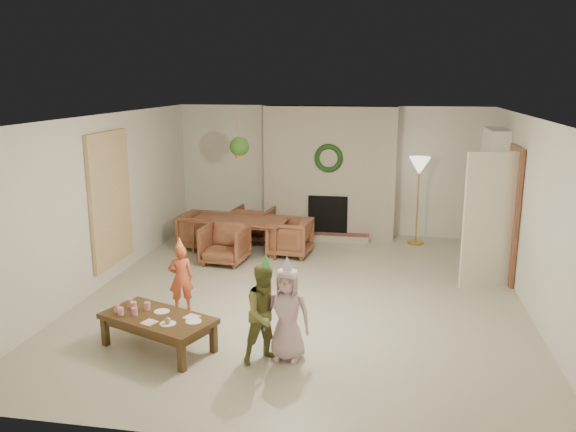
% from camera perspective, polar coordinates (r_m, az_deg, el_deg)
% --- Properties ---
extents(floor, '(7.00, 7.00, 0.00)m').
position_cam_1_polar(floor, '(8.33, 1.57, -7.76)').
color(floor, '#B7B29E').
rests_on(floor, ground).
extents(ceiling, '(7.00, 7.00, 0.00)m').
position_cam_1_polar(ceiling, '(7.79, 1.69, 9.67)').
color(ceiling, white).
rests_on(ceiling, wall_back).
extents(wall_back, '(7.00, 0.00, 7.00)m').
position_cam_1_polar(wall_back, '(11.38, 4.21, 4.46)').
color(wall_back, silver).
rests_on(wall_back, floor).
extents(wall_front, '(7.00, 0.00, 7.00)m').
position_cam_1_polar(wall_front, '(4.68, -4.72, -8.64)').
color(wall_front, silver).
rests_on(wall_front, floor).
extents(wall_left, '(0.00, 7.00, 7.00)m').
position_cam_1_polar(wall_left, '(8.90, -17.86, 1.36)').
color(wall_left, silver).
rests_on(wall_left, floor).
extents(wall_right, '(0.00, 7.00, 7.00)m').
position_cam_1_polar(wall_right, '(8.11, 23.10, -0.20)').
color(wall_right, silver).
rests_on(wall_right, floor).
extents(fireplace_mass, '(2.50, 0.40, 2.50)m').
position_cam_1_polar(fireplace_mass, '(11.19, 4.10, 4.31)').
color(fireplace_mass, '#541618').
rests_on(fireplace_mass, floor).
extents(fireplace_hearth, '(1.60, 0.30, 0.12)m').
position_cam_1_polar(fireplace_hearth, '(11.10, 3.81, -2.05)').
color(fireplace_hearth, maroon).
rests_on(fireplace_hearth, floor).
extents(fireplace_firebox, '(0.75, 0.12, 0.75)m').
position_cam_1_polar(fireplace_firebox, '(11.16, 3.94, 0.11)').
color(fireplace_firebox, black).
rests_on(fireplace_firebox, floor).
extents(fireplace_wreath, '(0.54, 0.10, 0.54)m').
position_cam_1_polar(fireplace_wreath, '(10.92, 4.00, 5.68)').
color(fireplace_wreath, '#163614').
rests_on(fireplace_wreath, fireplace_mass).
extents(floor_lamp_base, '(0.30, 0.30, 0.03)m').
position_cam_1_polar(floor_lamp_base, '(11.11, 12.42, -2.55)').
color(floor_lamp_base, gold).
rests_on(floor_lamp_base, floor).
extents(floor_lamp_post, '(0.03, 0.03, 1.46)m').
position_cam_1_polar(floor_lamp_post, '(10.94, 12.61, 1.18)').
color(floor_lamp_post, gold).
rests_on(floor_lamp_post, floor).
extents(floor_lamp_shade, '(0.39, 0.39, 0.32)m').
position_cam_1_polar(floor_lamp_shade, '(10.82, 12.80, 4.82)').
color(floor_lamp_shade, beige).
rests_on(floor_lamp_shade, floor_lamp_post).
extents(bookshelf_carcass, '(0.30, 1.00, 2.20)m').
position_cam_1_polar(bookshelf_carcass, '(10.31, 19.39, 1.97)').
color(bookshelf_carcass, white).
rests_on(bookshelf_carcass, floor).
extents(bookshelf_shelf_a, '(0.30, 0.92, 0.03)m').
position_cam_1_polar(bookshelf_shelf_a, '(10.45, 19.01, -1.52)').
color(bookshelf_shelf_a, white).
rests_on(bookshelf_shelf_a, bookshelf_carcass).
extents(bookshelf_shelf_b, '(0.30, 0.92, 0.03)m').
position_cam_1_polar(bookshelf_shelf_b, '(10.36, 19.17, 0.62)').
color(bookshelf_shelf_b, white).
rests_on(bookshelf_shelf_b, bookshelf_carcass).
extents(bookshelf_shelf_c, '(0.30, 0.92, 0.03)m').
position_cam_1_polar(bookshelf_shelf_c, '(10.28, 19.34, 2.79)').
color(bookshelf_shelf_c, white).
rests_on(bookshelf_shelf_c, bookshelf_carcass).
extents(bookshelf_shelf_d, '(0.30, 0.92, 0.03)m').
position_cam_1_polar(bookshelf_shelf_d, '(10.22, 19.51, 5.00)').
color(bookshelf_shelf_d, white).
rests_on(bookshelf_shelf_d, bookshelf_carcass).
extents(books_row_lower, '(0.20, 0.40, 0.24)m').
position_cam_1_polar(books_row_lower, '(10.27, 19.08, -0.97)').
color(books_row_lower, '#A53B1E').
rests_on(books_row_lower, bookshelf_shelf_a).
extents(books_row_mid, '(0.20, 0.44, 0.24)m').
position_cam_1_polar(books_row_mid, '(10.38, 19.08, 1.44)').
color(books_row_mid, '#27488F').
rests_on(books_row_mid, bookshelf_shelf_b).
extents(books_row_upper, '(0.20, 0.36, 0.22)m').
position_cam_1_polar(books_row_upper, '(10.16, 19.37, 3.42)').
color(books_row_upper, '#C07729').
rests_on(books_row_upper, bookshelf_shelf_c).
extents(door_frame, '(0.05, 0.86, 2.04)m').
position_cam_1_polar(door_frame, '(9.29, 21.13, 0.14)').
color(door_frame, brown).
rests_on(door_frame, floor).
extents(door_leaf, '(0.77, 0.32, 2.00)m').
position_cam_1_polar(door_leaf, '(8.86, 19.16, -0.44)').
color(door_leaf, beige).
rests_on(door_leaf, floor).
extents(curtain_panel, '(0.06, 1.20, 2.00)m').
position_cam_1_polar(curtain_panel, '(9.06, -17.05, 1.62)').
color(curtain_panel, beige).
rests_on(curtain_panel, wall_left).
extents(dining_table, '(1.75, 1.09, 0.59)m').
position_cam_1_polar(dining_table, '(10.34, -4.73, -1.87)').
color(dining_table, brown).
rests_on(dining_table, floor).
extents(dining_chair_near, '(0.76, 0.78, 0.65)m').
position_cam_1_polar(dining_chair_near, '(9.68, -6.24, -2.79)').
color(dining_chair_near, brown).
rests_on(dining_chair_near, floor).
extents(dining_chair_far, '(0.76, 0.78, 0.65)m').
position_cam_1_polar(dining_chair_far, '(11.00, -3.41, -0.76)').
color(dining_chair_far, brown).
rests_on(dining_chair_far, floor).
extents(dining_chair_left, '(0.78, 0.76, 0.65)m').
position_cam_1_polar(dining_chair_left, '(10.61, -8.45, -1.42)').
color(dining_chair_left, brown).
rests_on(dining_chair_left, floor).
extents(dining_chair_right, '(0.78, 0.76, 0.65)m').
position_cam_1_polar(dining_chair_right, '(10.06, 0.17, -2.08)').
color(dining_chair_right, brown).
rests_on(dining_chair_right, floor).
extents(hanging_plant_cord, '(0.01, 0.01, 0.70)m').
position_cam_1_polar(hanging_plant_cord, '(9.54, -4.82, 8.19)').
color(hanging_plant_cord, tan).
rests_on(hanging_plant_cord, ceiling).
extents(hanging_plant_pot, '(0.16, 0.16, 0.12)m').
position_cam_1_polar(hanging_plant_pot, '(9.58, -4.78, 6.11)').
color(hanging_plant_pot, '#9E5132').
rests_on(hanging_plant_pot, hanging_plant_cord).
extents(hanging_plant_foliage, '(0.32, 0.32, 0.32)m').
position_cam_1_polar(hanging_plant_foliage, '(9.57, -4.80, 6.82)').
color(hanging_plant_foliage, '#244617').
rests_on(hanging_plant_foliage, hanging_plant_pot).
extents(coffee_table_top, '(1.43, 1.08, 0.06)m').
position_cam_1_polar(coffee_table_top, '(6.79, -12.67, -9.80)').
color(coffee_table_top, '#4B3319').
rests_on(coffee_table_top, floor).
extents(coffee_table_apron, '(1.30, 0.95, 0.08)m').
position_cam_1_polar(coffee_table_apron, '(6.82, -12.64, -10.34)').
color(coffee_table_apron, '#4B3319').
rests_on(coffee_table_apron, floor).
extents(coffee_leg_fl, '(0.09, 0.09, 0.34)m').
position_cam_1_polar(coffee_leg_fl, '(7.11, -17.52, -10.77)').
color(coffee_leg_fl, '#4B3319').
rests_on(coffee_leg_fl, floor).
extents(coffee_leg_fr, '(0.09, 0.09, 0.34)m').
position_cam_1_polar(coffee_leg_fr, '(6.33, -10.40, -13.43)').
color(coffee_leg_fr, '#4B3319').
rests_on(coffee_leg_fr, floor).
extents(coffee_leg_bl, '(0.09, 0.09, 0.34)m').
position_cam_1_polar(coffee_leg_bl, '(7.42, -14.43, -9.51)').
color(coffee_leg_bl, '#4B3319').
rests_on(coffee_leg_bl, floor).
extents(coffee_leg_br, '(0.09, 0.09, 0.34)m').
position_cam_1_polar(coffee_leg_br, '(6.69, -7.33, -11.81)').
color(coffee_leg_br, '#4B3319').
rests_on(coffee_leg_br, floor).
extents(cup_a, '(0.09, 0.09, 0.09)m').
position_cam_1_polar(cup_a, '(7.01, -16.48, -8.64)').
color(cup_a, silver).
rests_on(cup_a, coffee_table_top).
extents(cup_b, '(0.09, 0.09, 0.09)m').
position_cam_1_polar(cup_b, '(7.13, -15.29, -8.18)').
color(cup_b, silver).
rests_on(cup_b, coffee_table_top).
extents(cup_c, '(0.09, 0.09, 0.09)m').
position_cam_1_polar(cup_c, '(6.90, -16.13, -8.99)').
color(cup_c, silver).
rests_on(cup_c, coffee_table_top).
extents(cup_d, '(0.09, 0.09, 0.09)m').
position_cam_1_polar(cup_d, '(7.02, -14.92, -8.51)').
color(cup_d, silver).
rests_on(cup_d, coffee_table_top).
extents(cup_e, '(0.09, 0.09, 0.09)m').
position_cam_1_polar(cup_e, '(6.85, -14.84, -9.06)').
color(cup_e, silver).
rests_on(cup_e, coffee_table_top).
extents(cup_f, '(0.09, 0.09, 0.09)m').
position_cam_1_polar(cup_f, '(6.97, -13.66, -8.58)').
color(cup_f, silver).
rests_on(cup_f, coffee_table_top).
extents(plate_a, '(0.23, 0.23, 0.01)m').
position_cam_1_polar(plate_a, '(6.89, -12.29, -9.14)').
color(plate_a, white).
rests_on(plate_a, coffee_table_top).
extents(plate_b, '(0.23, 0.23, 0.01)m').
position_cam_1_polar(plate_b, '(6.55, -11.73, -10.31)').
color(plate_b, white).
rests_on(plate_b, coffee_table_top).
extents(plate_c, '(0.23, 0.23, 0.01)m').
position_cam_1_polar(plate_c, '(6.56, -9.25, -10.17)').
color(plate_c, white).
rests_on(plate_c, coffee_table_top).
extents(food_scoop, '(0.09, 0.09, 0.07)m').
position_cam_1_polar(food_scoop, '(6.54, -11.75, -10.00)').
color(food_scoop, tan).
rests_on(food_scoop, plate_b).
extents(napkin_left, '(0.19, 0.19, 0.01)m').
position_cam_1_polar(napkin_left, '(6.63, -13.47, -10.12)').
color(napkin_left, beige).
rests_on(napkin_left, coffee_table_top).
extents(napkin_right, '(0.19, 0.19, 0.01)m').
position_cam_1_polar(napkin_right, '(6.68, -9.45, -9.76)').
color(napkin_right, beige).
rests_on(napkin_right, coffee_table_top).
extents(child_red, '(0.39, 0.33, 0.89)m').
position_cam_1_polar(child_red, '(7.79, -10.48, -6.01)').
color(child_red, '#C54D2A').
rests_on(child_red, floor).
extents(party_hat_red, '(0.13, 0.13, 0.17)m').
position_cam_1_polar(party_hat_red, '(7.65, -10.63, -2.60)').
color(party_hat_red, '#F4D651').
rests_on(party_hat_red, child_red).
extents(child_plaid, '(0.68, 0.65, 1.10)m').
position_cam_1_polar(child_plaid, '(6.30, -2.14, -9.54)').
color(child_plaid, olive).
rests_on(child_plaid, floor).
extents(party_hat_plaid, '(0.16, 0.16, 0.18)m').
position_cam_1_polar(party_hat_plaid, '(6.10, -2.19, -4.44)').
color(party_hat_plaid, green).
rests_on(party_hat_plaid, child_plaid).
extents(child_pink, '(0.53, 0.36, 1.04)m').
position_cam_1_polar(child_pink, '(6.36, -0.08, -9.59)').
color(child_pink, '#CFA6B2').
rests_on(child_pink, floor).
extents(party_hat_pink, '(0.16, 0.16, 0.19)m').
position_cam_1_polar(party_hat_pink, '(6.16, -0.08, -4.77)').
color(party_hat_pink, silver).
rests_on(party_hat_pink, child_pink).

